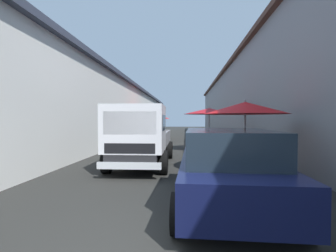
% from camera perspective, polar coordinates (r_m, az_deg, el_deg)
% --- Properties ---
extents(ground, '(90.00, 90.00, 0.00)m').
position_cam_1_polar(ground, '(16.15, 2.64, -4.41)').
color(ground, '#282826').
extents(building_left_whitewash, '(49.80, 7.50, 4.62)m').
position_cam_1_polar(building_left_whitewash, '(19.89, -18.78, 3.29)').
color(building_left_whitewash, silver).
rests_on(building_left_whitewash, ground).
extents(building_right_concrete, '(49.80, 7.50, 6.07)m').
position_cam_1_polar(building_right_concrete, '(19.62, 24.80, 5.39)').
color(building_right_concrete, gray).
rests_on(building_right_concrete, ground).
extents(fruit_stall_mid_lane, '(2.72, 2.72, 2.29)m').
position_cam_1_polar(fruit_stall_mid_lane, '(20.10, -3.43, 1.70)').
color(fruit_stall_mid_lane, '#9E9EA3').
rests_on(fruit_stall_mid_lane, ground).
extents(fruit_stall_far_right, '(2.50, 2.50, 2.25)m').
position_cam_1_polar(fruit_stall_far_right, '(7.68, 17.21, 1.79)').
color(fruit_stall_far_right, '#9E9EA3').
rests_on(fruit_stall_far_right, ground).
extents(fruit_stall_near_right, '(2.71, 2.71, 2.33)m').
position_cam_1_polar(fruit_stall_near_right, '(13.10, 9.48, 2.13)').
color(fruit_stall_near_right, '#9E9EA3').
rests_on(fruit_stall_near_right, ground).
extents(hatchback_car, '(3.96, 2.02, 1.45)m').
position_cam_1_polar(hatchback_car, '(4.88, 13.57, -9.21)').
color(hatchback_car, '#0F1438').
rests_on(hatchback_car, ground).
extents(delivery_truck, '(4.93, 2.00, 2.08)m').
position_cam_1_polar(delivery_truck, '(8.17, -6.69, -2.78)').
color(delivery_truck, black).
rests_on(delivery_truck, ground).
extents(vendor_by_crates, '(0.46, 0.46, 1.52)m').
position_cam_1_polar(vendor_by_crates, '(18.34, -7.01, -1.01)').
color(vendor_by_crates, '#232328').
rests_on(vendor_by_crates, ground).
extents(plastic_stool, '(0.30, 0.30, 0.43)m').
position_cam_1_polar(plastic_stool, '(12.43, -11.11, -4.67)').
color(plastic_stool, '#1E8C3F').
rests_on(plastic_stool, ground).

